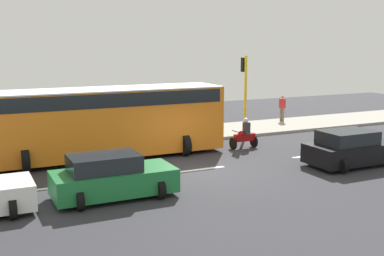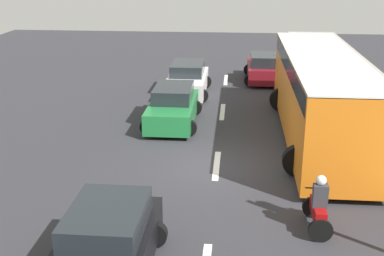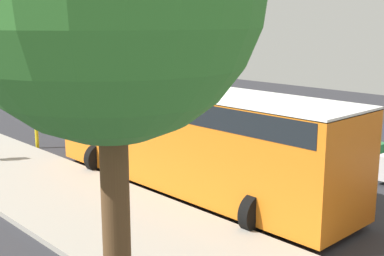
{
  "view_description": "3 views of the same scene",
  "coord_description": "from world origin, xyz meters",
  "px_view_note": "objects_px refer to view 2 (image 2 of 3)",
  "views": [
    {
      "loc": [
        -17.28,
        8.48,
        5.2
      ],
      "look_at": [
        0.06,
        0.25,
        1.77
      ],
      "focal_mm": 45.07,
      "sensor_mm": 36.0,
      "label": 1
    },
    {
      "loc": [
        0.55,
        -15.28,
        6.6
      ],
      "look_at": [
        -0.82,
        -0.03,
        1.3
      ],
      "focal_mm": 46.97,
      "sensor_mm": 36.0,
      "label": 2
    },
    {
      "loc": [
        14.12,
        14.09,
        5.22
      ],
      "look_at": [
        0.51,
        -0.31,
        0.98
      ],
      "focal_mm": 47.59,
      "sensor_mm": 36.0,
      "label": 3
    }
  ],
  "objects_px": {
    "car_green": "(173,107)",
    "city_bus": "(320,91)",
    "car_maroon": "(264,68)",
    "motorcycle": "(318,207)",
    "car_white": "(187,80)",
    "car_black": "(105,247)"
  },
  "relations": [
    {
      "from": "car_green",
      "to": "city_bus",
      "type": "relative_size",
      "value": 0.37
    },
    {
      "from": "car_maroon",
      "to": "motorcycle",
      "type": "relative_size",
      "value": 2.51
    },
    {
      "from": "car_white",
      "to": "car_green",
      "type": "bearing_deg",
      "value": -91.6
    },
    {
      "from": "city_bus",
      "to": "car_white",
      "type": "bearing_deg",
      "value": 132.94
    },
    {
      "from": "car_maroon",
      "to": "city_bus",
      "type": "height_order",
      "value": "city_bus"
    },
    {
      "from": "car_white",
      "to": "car_black",
      "type": "xyz_separation_m",
      "value": [
        -0.26,
        -15.12,
        -0.0
      ]
    },
    {
      "from": "car_maroon",
      "to": "car_black",
      "type": "xyz_separation_m",
      "value": [
        -4.2,
        -18.14,
        0.0
      ]
    },
    {
      "from": "car_maroon",
      "to": "car_black",
      "type": "bearing_deg",
      "value": -103.05
    },
    {
      "from": "car_green",
      "to": "city_bus",
      "type": "distance_m",
      "value": 5.9
    },
    {
      "from": "car_green",
      "to": "car_black",
      "type": "xyz_separation_m",
      "value": [
        -0.13,
        -10.43,
        0.0
      ]
    },
    {
      "from": "car_black",
      "to": "city_bus",
      "type": "relative_size",
      "value": 0.36
    },
    {
      "from": "car_white",
      "to": "car_maroon",
      "type": "bearing_deg",
      "value": 37.43
    },
    {
      "from": "car_white",
      "to": "motorcycle",
      "type": "relative_size",
      "value": 2.72
    },
    {
      "from": "car_black",
      "to": "city_bus",
      "type": "bearing_deg",
      "value": 57.83
    },
    {
      "from": "car_maroon",
      "to": "car_white",
      "type": "bearing_deg",
      "value": -142.57
    },
    {
      "from": "car_maroon",
      "to": "car_black",
      "type": "distance_m",
      "value": 18.62
    },
    {
      "from": "motorcycle",
      "to": "car_green",
      "type": "bearing_deg",
      "value": 120.1
    },
    {
      "from": "car_white",
      "to": "car_green",
      "type": "relative_size",
      "value": 1.01
    },
    {
      "from": "car_black",
      "to": "city_bus",
      "type": "xyz_separation_m",
      "value": [
        5.78,
        9.19,
        1.13
      ]
    },
    {
      "from": "car_maroon",
      "to": "car_black",
      "type": "relative_size",
      "value": 0.96
    },
    {
      "from": "car_maroon",
      "to": "motorcycle",
      "type": "bearing_deg",
      "value": -87.81
    },
    {
      "from": "car_green",
      "to": "motorcycle",
      "type": "distance_m",
      "value": 9.33
    }
  ]
}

